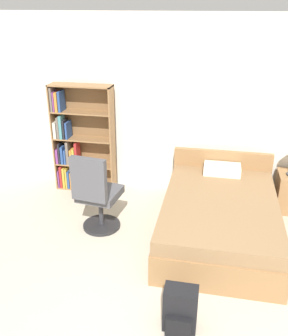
% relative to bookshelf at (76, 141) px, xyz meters
% --- Properties ---
extents(wall_back, '(9.00, 0.06, 2.60)m').
position_rel_bookshelf_xyz_m(wall_back, '(1.79, 0.25, 0.52)').
color(wall_back, silver).
rests_on(wall_back, ground_plane).
extents(bookshelf, '(0.92, 0.27, 1.64)m').
position_rel_bookshelf_xyz_m(bookshelf, '(0.00, 0.00, 0.00)').
color(bookshelf, olive).
rests_on(bookshelf, ground_plane).
extents(bed, '(1.38, 2.08, 0.78)m').
position_rel_bookshelf_xyz_m(bed, '(2.19, -0.91, -0.51)').
color(bed, olive).
rests_on(bed, ground_plane).
extents(office_chair, '(0.54, 0.61, 1.09)m').
position_rel_bookshelf_xyz_m(office_chair, '(0.67, -1.13, -0.26)').
color(office_chair, '#232326').
rests_on(office_chair, ground_plane).
extents(backpack_black, '(0.30, 0.25, 0.43)m').
position_rel_bookshelf_xyz_m(backpack_black, '(1.88, -2.49, -0.58)').
color(backpack_black, black).
rests_on(backpack_black, ground_plane).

